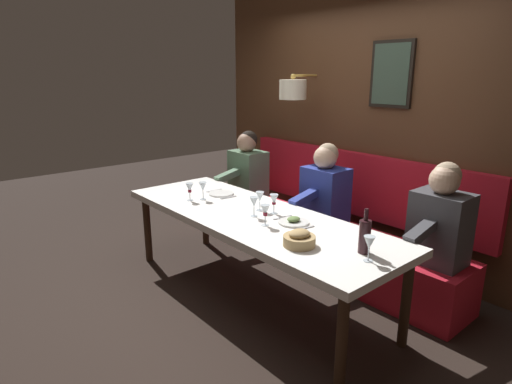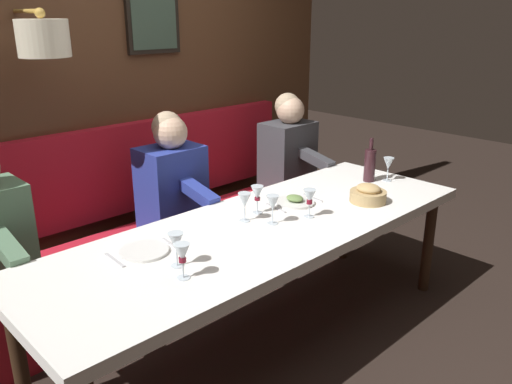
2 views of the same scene
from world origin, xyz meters
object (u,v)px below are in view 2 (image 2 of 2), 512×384
wine_glass_1 (388,164)px  wine_glass_5 (310,198)px  bread_bowl (368,194)px  diner_near (172,176)px  wine_bottle (370,165)px  dining_table (263,235)px  wine_glass_4 (244,201)px  diner_nearest (288,147)px  wine_glass_6 (182,254)px  wine_glass_0 (273,204)px  wine_glass_3 (176,243)px  wine_glass_2 (257,194)px

wine_glass_1 → wine_glass_5: 0.89m
wine_glass_1 → bread_bowl: bearing=108.4°
diner_near → wine_bottle: (-0.83, -1.04, 0.04)m
wine_glass_1 → bread_bowl: 0.48m
dining_table → wine_glass_1: size_ratio=16.28×
wine_glass_5 → wine_glass_4: bearing=55.4°
diner_nearest → wine_glass_6: bearing=120.2°
dining_table → wine_glass_6: size_ratio=16.28×
wine_glass_0 → wine_glass_6: same height
diner_near → bread_bowl: bearing=-147.1°
wine_glass_1 → wine_glass_3: 1.78m
diner_nearest → diner_near: (0.00, 1.13, 0.00)m
diner_near → dining_table: bearing=178.5°
wine_glass_4 → bread_bowl: (-0.30, -0.75, -0.07)m
diner_near → wine_glass_1: 1.46m
dining_table → wine_glass_1: wine_glass_1 is taller
wine_glass_0 → wine_glass_1: 1.11m
wine_glass_5 → wine_glass_3: bearing=88.3°
diner_near → wine_glass_0: 0.90m
dining_table → diner_near: 0.89m
diner_near → wine_glass_5: diner_near is taller
wine_glass_0 → wine_glass_2: size_ratio=1.00×
wine_glass_5 → wine_glass_0: bearing=71.4°
wine_glass_3 → wine_glass_6: 0.12m
diner_near → wine_glass_6: 1.27m
diner_nearest → wine_glass_0: size_ratio=4.82×
wine_glass_3 → bread_bowl: 1.34m
wine_glass_4 → wine_glass_6: 0.70m
bread_bowl → wine_glass_3: bearing=85.0°
bread_bowl → wine_glass_4: bearing=68.3°
diner_near → wine_bottle: size_ratio=2.64×
wine_glass_2 → wine_glass_3: same height
wine_glass_4 → wine_glass_1: bearing=-97.1°
diner_nearest → wine_glass_0: bearing=129.2°
wine_glass_4 → wine_glass_5: (-0.21, -0.30, -0.00)m
wine_glass_5 → wine_glass_6: same height
wine_glass_1 → dining_table: bearing=88.3°
wine_glass_5 → wine_bottle: bearing=-79.7°
wine_glass_2 → wine_glass_4: size_ratio=1.00×
diner_nearest → wine_glass_0: diner_nearest is taller
dining_table → wine_glass_2: 0.25m
wine_glass_0 → wine_glass_1: bearing=-90.7°
wine_glass_2 → wine_glass_3: (-0.22, 0.72, 0.00)m
wine_glass_4 → wine_glass_3: bearing=107.2°
wine_glass_4 → diner_near: bearing=-4.2°
wine_glass_0 → wine_glass_4: bearing=31.6°
diner_near → wine_bottle: diner_near is taller
diner_nearest → wine_glass_5: 1.32m
wine_bottle → dining_table: bearing=92.7°
wine_glass_1 → wine_glass_2: size_ratio=1.00×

